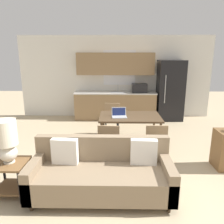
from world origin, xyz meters
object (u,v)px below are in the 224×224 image
dining_chair_near_right (155,141)px  laptop (119,115)px  dining_chair_far_left (112,117)px  dining_table (130,119)px  side_table (11,173)px  refrigerator (170,91)px  dining_chair_near_left (109,141)px  couch (102,173)px  table_lamp (7,140)px

dining_chair_near_right → laptop: (-0.68, 0.73, 0.32)m
dining_chair_far_left → dining_chair_near_right: size_ratio=1.00×
dining_table → side_table: size_ratio=2.57×
refrigerator → side_table: bearing=-129.0°
dining_chair_near_left → laptop: 0.84m
refrigerator → dining_chair_near_right: (-1.01, -3.15, -0.48)m
dining_table → couch: (-0.53, -1.75, -0.35)m
side_table → dining_table: bearing=43.2°
table_lamp → dining_chair_far_left: (1.48, 2.59, -0.40)m
refrigerator → dining_table: refrigerator is taller
dining_table → dining_chair_far_left: 0.95m
couch → laptop: size_ratio=6.08×
couch → laptop: laptop is taller
side_table → dining_chair_near_right: bearing=22.8°
table_lamp → laptop: table_lamp is taller
side_table → dining_chair_far_left: 2.99m
couch → dining_chair_far_left: size_ratio=2.49×
dining_chair_far_left → laptop: laptop is taller
refrigerator → dining_chair_near_right: bearing=-107.8°
couch → side_table: size_ratio=3.96×
refrigerator → dining_table: bearing=-121.6°
table_lamp → dining_table: bearing=42.9°
refrigerator → laptop: refrigerator is taller
side_table → dining_chair_near_left: dining_chair_near_left is taller
refrigerator → couch: bearing=-115.7°
table_lamp → laptop: (1.66, 1.70, -0.08)m
dining_table → side_table: dining_table is taller
refrigerator → dining_chair_near_left: refrigerator is taller
refrigerator → dining_chair_far_left: 2.46m
dining_chair_near_right → refrigerator: bearing=-107.8°
dining_table → dining_chair_near_right: dining_chair_near_right is taller
dining_chair_near_right → laptop: laptop is taller
refrigerator → table_lamp: 5.30m
couch → dining_chair_near_right: size_ratio=2.49×
refrigerator → laptop: 2.95m
refrigerator → dining_chair_far_left: refrigerator is taller
dining_chair_far_left → dining_chair_near_left: 1.65m
dining_chair_far_left → dining_chair_near_right: same height
dining_chair_far_left → laptop: size_ratio=2.45×
table_lamp → dining_chair_near_left: bearing=32.7°
dining_chair_near_left → laptop: size_ratio=2.45×
dining_chair_near_right → dining_chair_far_left: bearing=-62.1°
dining_chair_near_left → laptop: bearing=-99.6°
couch → dining_chair_far_left: couch is taller
refrigerator → couch: (-1.97, -4.09, -0.62)m
laptop → couch: bearing=-105.0°
side_table → dining_chair_near_right: 2.53m
dining_table → dining_chair_near_left: (-0.44, -0.83, -0.21)m
dining_chair_near_left → laptop: laptop is taller
table_lamp → dining_chair_far_left: table_lamp is taller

